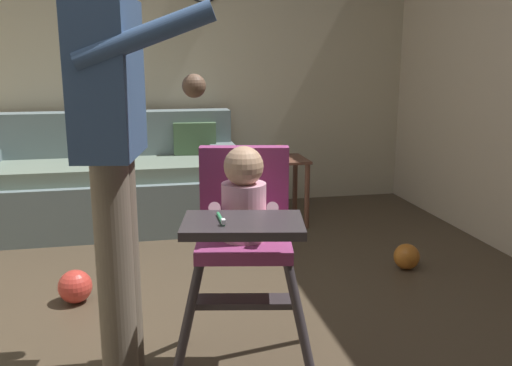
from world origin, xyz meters
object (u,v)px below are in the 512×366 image
at_px(adult_standing, 114,148).
at_px(toy_ball, 76,286).
at_px(high_chair, 245,220).
at_px(couch, 111,183).
at_px(side_table, 280,176).
at_px(sippy_cup, 280,152).
at_px(toy_ball_second, 407,256).

distance_m(adult_standing, toy_ball, 1.19).
height_order(high_chair, adult_standing, adult_standing).
height_order(couch, side_table, couch).
bearing_deg(sippy_cup, adult_standing, -119.81).
bearing_deg(high_chair, adult_standing, -89.15).
xyz_separation_m(couch, adult_standing, (0.16, -2.20, 0.62)).
xyz_separation_m(side_table, sippy_cup, (-0.01, 0.00, 0.19)).
xyz_separation_m(couch, toy_ball, (-0.12, -1.42, -0.24)).
relative_size(couch, high_chair, 2.06).
distance_m(toy_ball, toy_ball_second, 1.96).
distance_m(high_chair, adult_standing, 0.56).
bearing_deg(sippy_cup, toy_ball_second, -63.90).
distance_m(high_chair, toy_ball_second, 1.64).
bearing_deg(sippy_cup, toy_ball, -139.79).
bearing_deg(couch, high_chair, 15.66).
xyz_separation_m(high_chair, toy_ball, (-0.76, 0.86, -0.58)).
bearing_deg(high_chair, sippy_cup, 173.29).
relative_size(adult_standing, side_table, 3.21).
relative_size(high_chair, toy_ball, 5.40).
relative_size(couch, side_table, 3.83).
xyz_separation_m(high_chair, toy_ball_second, (1.19, 0.95, -0.59)).
xyz_separation_m(couch, toy_ball_second, (1.83, -1.33, -0.25)).
relative_size(toy_ball, sippy_cup, 1.79).
relative_size(adult_standing, toy_ball_second, 10.49).
relative_size(couch, toy_ball, 11.14).
relative_size(toy_ball_second, side_table, 0.31).
bearing_deg(side_table, sippy_cup, 180.00).
relative_size(toy_ball_second, sippy_cup, 1.59).
distance_m(adult_standing, toy_ball_second, 2.07).
xyz_separation_m(adult_standing, toy_ball_second, (1.67, 0.87, -0.87)).
height_order(adult_standing, toy_ball_second, adult_standing).
relative_size(couch, adult_standing, 1.19).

